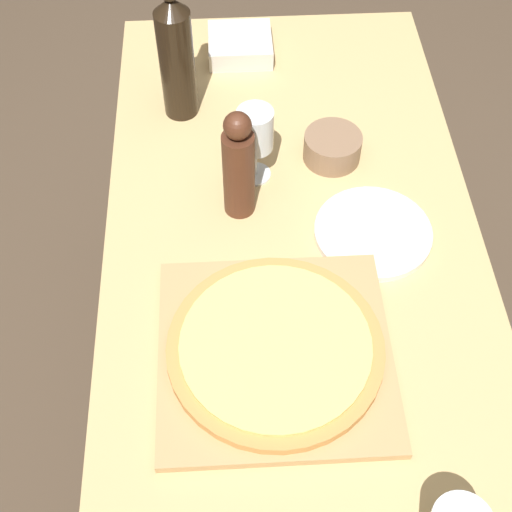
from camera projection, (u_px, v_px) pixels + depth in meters
ground_plane at (283, 414)px, 1.90m from camera, size 12.00×12.00×0.00m
dining_table at (292, 279)px, 1.40m from camera, size 0.71×1.44×0.73m
cutting_board at (275, 353)px, 1.17m from camera, size 0.38×0.38×0.02m
pizza at (275, 347)px, 1.16m from camera, size 0.36×0.36×0.02m
wine_bottle at (176, 55)px, 1.43m from camera, size 0.07×0.07×0.36m
pepper_mill at (239, 167)px, 1.29m from camera, size 0.06×0.06×0.24m
wine_glass at (255, 132)px, 1.34m from camera, size 0.07×0.07×0.17m
small_bowl at (332, 147)px, 1.44m from camera, size 0.12×0.12×0.06m
dinner_plate at (373, 232)px, 1.33m from camera, size 0.22×0.22×0.01m
food_container at (240, 45)px, 1.65m from camera, size 0.15×0.14×0.05m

